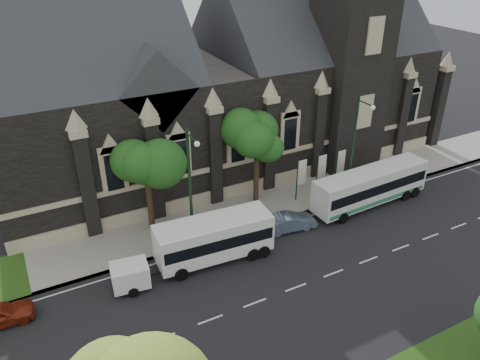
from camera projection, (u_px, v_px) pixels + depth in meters
ground at (296, 287)px, 30.02m from camera, size 160.00×160.00×0.00m
sidewalk at (229, 215)px, 37.38m from camera, size 80.00×5.00×0.15m
museum at (233, 78)px, 42.86m from camera, size 40.00×17.70×29.90m
tree_walk_right at (258, 136)px, 36.92m from camera, size 4.08×4.08×7.80m
tree_walk_left at (147, 160)px, 33.25m from camera, size 3.91×3.91×7.64m
street_lamp_near at (355, 144)px, 37.22m from camera, size 0.36×1.88×9.00m
street_lamp_mid at (191, 184)px, 31.48m from camera, size 0.36×1.88×9.00m
banner_flag_left at (300, 175)px, 38.48m from camera, size 0.90×0.10×4.00m
banner_flag_center at (320, 170)px, 39.30m from camera, size 0.90×0.10×4.00m
banner_flag_right at (339, 165)px, 40.12m from camera, size 0.90×0.10×4.00m
tour_coach at (371, 186)px, 38.27m from camera, size 10.69×2.89×3.09m
shuttle_bus at (214, 237)px, 31.85m from camera, size 8.09×3.23×3.06m
box_trailer at (130, 275)px, 29.54m from camera, size 3.41×2.01×1.78m
sedan at (289, 222)px, 35.47m from camera, size 4.23×1.96×1.34m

